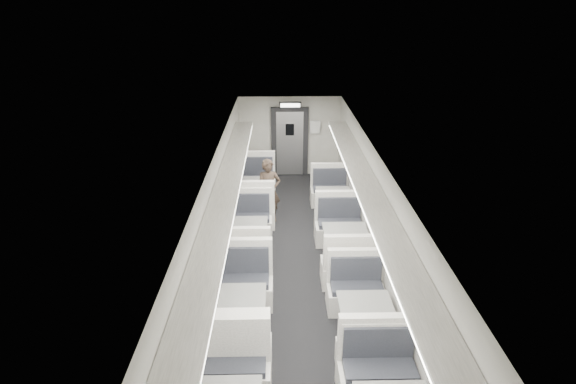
{
  "coord_description": "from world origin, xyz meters",
  "views": [
    {
      "loc": [
        -0.31,
        -6.98,
        5.05
      ],
      "look_at": [
        -0.13,
        1.94,
        1.16
      ],
      "focal_mm": 28.0,
      "sensor_mm": 36.0,
      "label": 1
    }
  ],
  "objects_px": {
    "booth_right_b": "(344,244)",
    "booth_left_b": "(248,237)",
    "booth_right_a": "(333,203)",
    "booth_right_c": "(363,319)",
    "passenger": "(269,191)",
    "booth_left_a": "(253,195)",
    "booth_left_c": "(238,314)",
    "exit_sign": "(290,105)",
    "vestibule_door": "(290,142)"
  },
  "relations": [
    {
      "from": "vestibule_door",
      "to": "booth_right_b",
      "type": "bearing_deg",
      "value": -78.55
    },
    {
      "from": "booth_right_a",
      "to": "booth_right_b",
      "type": "distance_m",
      "value": 2.06
    },
    {
      "from": "booth_left_b",
      "to": "exit_sign",
      "type": "bearing_deg",
      "value": 76.17
    },
    {
      "from": "booth_right_c",
      "to": "vestibule_door",
      "type": "relative_size",
      "value": 0.97
    },
    {
      "from": "booth_right_b",
      "to": "booth_right_c",
      "type": "xyz_separation_m",
      "value": [
        0.0,
        -2.29,
        -0.02
      ]
    },
    {
      "from": "booth_right_b",
      "to": "vestibule_door",
      "type": "bearing_deg",
      "value": 101.45
    },
    {
      "from": "booth_right_b",
      "to": "booth_right_c",
      "type": "height_order",
      "value": "booth_right_b"
    },
    {
      "from": "booth_left_b",
      "to": "booth_left_c",
      "type": "height_order",
      "value": "booth_left_c"
    },
    {
      "from": "booth_left_c",
      "to": "booth_left_b",
      "type": "bearing_deg",
      "value": 90.0
    },
    {
      "from": "booth_left_a",
      "to": "booth_left_b",
      "type": "relative_size",
      "value": 1.12
    },
    {
      "from": "vestibule_door",
      "to": "exit_sign",
      "type": "bearing_deg",
      "value": -90.0
    },
    {
      "from": "booth_left_a",
      "to": "vestibule_door",
      "type": "height_order",
      "value": "vestibule_door"
    },
    {
      "from": "booth_left_c",
      "to": "booth_right_b",
      "type": "height_order",
      "value": "booth_left_c"
    },
    {
      "from": "passenger",
      "to": "vestibule_door",
      "type": "relative_size",
      "value": 0.75
    },
    {
      "from": "booth_left_a",
      "to": "passenger",
      "type": "relative_size",
      "value": 1.47
    },
    {
      "from": "booth_right_a",
      "to": "booth_right_c",
      "type": "relative_size",
      "value": 0.99
    },
    {
      "from": "booth_right_a",
      "to": "booth_right_c",
      "type": "height_order",
      "value": "booth_right_c"
    },
    {
      "from": "booth_right_b",
      "to": "vestibule_door",
      "type": "relative_size",
      "value": 1.03
    },
    {
      "from": "booth_right_a",
      "to": "booth_right_b",
      "type": "xyz_separation_m",
      "value": [
        0.0,
        -2.06,
        0.03
      ]
    },
    {
      "from": "booth_right_b",
      "to": "booth_left_a",
      "type": "bearing_deg",
      "value": 128.97
    },
    {
      "from": "booth_left_a",
      "to": "booth_right_c",
      "type": "bearing_deg",
      "value": -67.2
    },
    {
      "from": "exit_sign",
      "to": "vestibule_door",
      "type": "bearing_deg",
      "value": 90.0
    },
    {
      "from": "booth_right_c",
      "to": "vestibule_door",
      "type": "height_order",
      "value": "vestibule_door"
    },
    {
      "from": "booth_left_c",
      "to": "booth_right_b",
      "type": "distance_m",
      "value": 2.96
    },
    {
      "from": "exit_sign",
      "to": "booth_right_b",
      "type": "bearing_deg",
      "value": -77.34
    },
    {
      "from": "booth_right_c",
      "to": "booth_left_a",
      "type": "bearing_deg",
      "value": 112.8
    },
    {
      "from": "booth_left_b",
      "to": "passenger",
      "type": "distance_m",
      "value": 1.6
    },
    {
      "from": "booth_left_c",
      "to": "booth_left_a",
      "type": "bearing_deg",
      "value": 90.0
    },
    {
      "from": "booth_left_a",
      "to": "vestibule_door",
      "type": "xyz_separation_m",
      "value": [
        1.0,
        2.47,
        0.63
      ]
    },
    {
      "from": "booth_left_c",
      "to": "vestibule_door",
      "type": "relative_size",
      "value": 1.06
    },
    {
      "from": "booth_right_a",
      "to": "booth_right_b",
      "type": "relative_size",
      "value": 0.93
    },
    {
      "from": "booth_right_c",
      "to": "passenger",
      "type": "xyz_separation_m",
      "value": [
        -1.57,
        4.16,
        0.42
      ]
    },
    {
      "from": "passenger",
      "to": "exit_sign",
      "type": "bearing_deg",
      "value": 71.41
    },
    {
      "from": "booth_left_a",
      "to": "passenger",
      "type": "distance_m",
      "value": 0.82
    },
    {
      "from": "booth_left_a",
      "to": "exit_sign",
      "type": "height_order",
      "value": "exit_sign"
    },
    {
      "from": "booth_right_a",
      "to": "booth_left_b",
      "type": "bearing_deg",
      "value": -140.19
    },
    {
      "from": "booth_left_a",
      "to": "booth_left_c",
      "type": "relative_size",
      "value": 1.03
    },
    {
      "from": "passenger",
      "to": "vestibule_door",
      "type": "xyz_separation_m",
      "value": [
        0.57,
        3.06,
        0.26
      ]
    },
    {
      "from": "booth_right_c",
      "to": "exit_sign",
      "type": "relative_size",
      "value": 3.27
    },
    {
      "from": "vestibule_door",
      "to": "passenger",
      "type": "bearing_deg",
      "value": -100.62
    },
    {
      "from": "passenger",
      "to": "exit_sign",
      "type": "relative_size",
      "value": 2.53
    },
    {
      "from": "booth_right_b",
      "to": "booth_right_c",
      "type": "relative_size",
      "value": 1.06
    },
    {
      "from": "booth_left_b",
      "to": "passenger",
      "type": "relative_size",
      "value": 1.32
    },
    {
      "from": "booth_right_c",
      "to": "passenger",
      "type": "bearing_deg",
      "value": 110.7
    },
    {
      "from": "booth_right_c",
      "to": "exit_sign",
      "type": "distance_m",
      "value": 7.07
    },
    {
      "from": "booth_right_b",
      "to": "booth_left_b",
      "type": "bearing_deg",
      "value": 168.98
    },
    {
      "from": "booth_left_c",
      "to": "vestibule_door",
      "type": "height_order",
      "value": "vestibule_door"
    },
    {
      "from": "booth_right_a",
      "to": "vestibule_door",
      "type": "relative_size",
      "value": 0.96
    },
    {
      "from": "booth_left_a",
      "to": "booth_left_b",
      "type": "height_order",
      "value": "booth_left_a"
    },
    {
      "from": "booth_left_b",
      "to": "booth_right_b",
      "type": "xyz_separation_m",
      "value": [
        2.0,
        -0.39,
        0.02
      ]
    }
  ]
}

